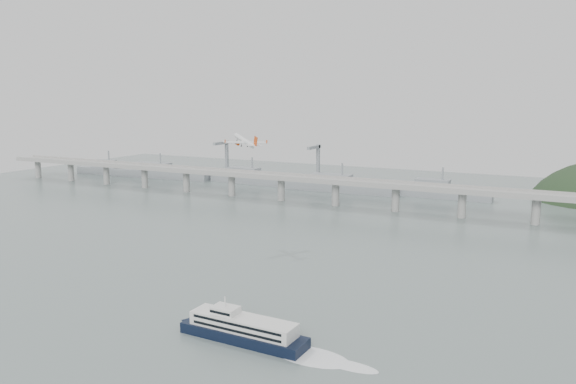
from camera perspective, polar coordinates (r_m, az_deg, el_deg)
The scene contains 5 objects.
ground at distance 273.77m, azimuth -5.28°, elevation -9.21°, with size 900.00×900.00×0.00m, color slate.
bridge at distance 447.08m, azimuth 8.30°, elevation 0.51°, with size 800.00×22.00×23.90m.
distant_fleet at distance 572.08m, azimuth -4.37°, elevation 1.45°, with size 453.00×60.90×40.00m.
ferry at distance 212.61m, azimuth -4.56°, elevation -13.74°, with size 81.75×15.12×15.42m.
airliner at distance 351.40m, azimuth -4.38°, elevation 5.17°, with size 28.63×27.14×9.49m.
Camera 1 is at (138.74, -218.60, 88.97)m, focal length 35.00 mm.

